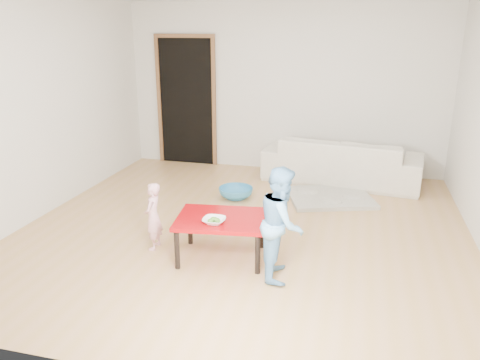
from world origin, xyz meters
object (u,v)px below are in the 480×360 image
at_px(bowl, 214,221).
at_px(child_blue, 282,223).
at_px(sofa, 342,160).
at_px(basin, 236,193).
at_px(red_table, 222,238).
at_px(child_pink, 153,216).

xyz_separation_m(bowl, child_blue, (0.65, -0.04, 0.06)).
bearing_deg(sofa, basin, 46.66).
relative_size(sofa, red_table, 2.61).
relative_size(red_table, child_pink, 1.22).
height_order(sofa, child_pink, child_pink).
bearing_deg(red_table, child_blue, -17.53).
bearing_deg(child_blue, basin, 19.75).
bearing_deg(child_pink, basin, 162.52).
distance_m(sofa, red_table, 2.98).
distance_m(red_table, child_blue, 0.73).
bearing_deg(bowl, basin, 98.73).
distance_m(sofa, child_blue, 3.03).
height_order(child_pink, child_blue, child_blue).
xyz_separation_m(bowl, child_pink, (-0.72, 0.19, -0.10)).
distance_m(bowl, child_pink, 0.75).
xyz_separation_m(sofa, bowl, (-1.06, -2.96, 0.13)).
xyz_separation_m(bowl, basin, (-0.29, 1.87, -0.39)).
relative_size(bowl, basin, 0.47).
distance_m(child_blue, basin, 2.18).
bearing_deg(child_pink, child_blue, 77.47).
xyz_separation_m(red_table, child_blue, (0.63, -0.20, 0.31)).
bearing_deg(basin, bowl, -81.27).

